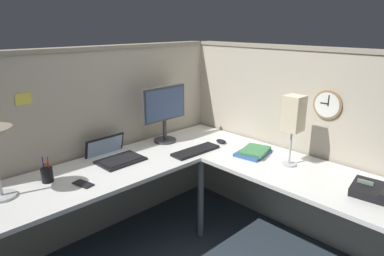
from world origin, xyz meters
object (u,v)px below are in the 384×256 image
office_phone (371,191)px  computer_mouse (221,141)px  laptop (114,155)px  cell_phone (83,184)px  wall_clock (328,105)px  keyboard (196,151)px  book_stack (254,152)px  desk_lamp_paper (293,116)px  monitor (164,110)px  pen_cup (47,175)px

office_phone → computer_mouse: bearing=87.1°
laptop → computer_mouse: laptop is taller
cell_phone → laptop: bearing=20.7°
cell_phone → wall_clock: size_ratio=0.65×
wall_clock → keyboard: bearing=128.2°
book_stack → wall_clock: wall_clock is taller
desk_lamp_paper → wall_clock: size_ratio=2.41×
monitor → book_stack: size_ratio=1.56×
computer_mouse → monitor: bearing=130.7°
pen_cup → wall_clock: wall_clock is taller
pen_cup → computer_mouse: bearing=-12.1°
keyboard → computer_mouse: (0.31, -0.00, 0.01)m
cell_phone → wall_clock: 1.85m
monitor → laptop: (-0.54, -0.02, -0.27)m
cell_phone → office_phone: (1.20, -1.37, 0.03)m
computer_mouse → office_phone: 1.28m
keyboard → pen_cup: bearing=166.3°
pen_cup → book_stack: bearing=-25.3°
pen_cup → book_stack: pen_cup is taller
monitor → pen_cup: (-1.08, -0.08, -0.24)m
keyboard → wall_clock: (0.62, -0.79, 0.42)m
office_phone → desk_lamp_paper: bearing=83.4°
pen_cup → desk_lamp_paper: size_ratio=0.34×
pen_cup → monitor: bearing=4.2°
cell_phone → office_phone: bearing=-61.9°
office_phone → book_stack: 0.92m
desk_lamp_paper → cell_phone: bearing=148.7°
cell_phone → book_stack: (1.25, -0.46, 0.02)m
computer_mouse → pen_cup: 1.45m
computer_mouse → pen_cup: pen_cup is taller
keyboard → book_stack: 0.47m
keyboard → wall_clock: bearing=-50.3°
laptop → keyboard: bearing=-32.5°
pen_cup → cell_phone: 0.26m
cell_phone → desk_lamp_paper: desk_lamp_paper is taller
book_stack → monitor: bearing=113.3°
laptop → cell_phone: bearing=-146.2°
monitor → laptop: bearing=-177.7°
monitor → wall_clock: bearing=-61.5°
keyboard → wall_clock: 1.09m
office_phone → laptop: bearing=116.3°
pen_cup → keyboard: bearing=-15.2°
cell_phone → desk_lamp_paper: 1.53m
keyboard → desk_lamp_paper: (0.32, -0.68, 0.37)m
laptop → desk_lamp_paper: (0.88, -1.03, 0.36)m
laptop → keyboard: 0.66m
cell_phone → wall_clock: (1.57, -0.88, 0.43)m
office_phone → book_stack: size_ratio=0.70×
monitor → book_stack: monitor is taller
monitor → laptop: 0.61m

